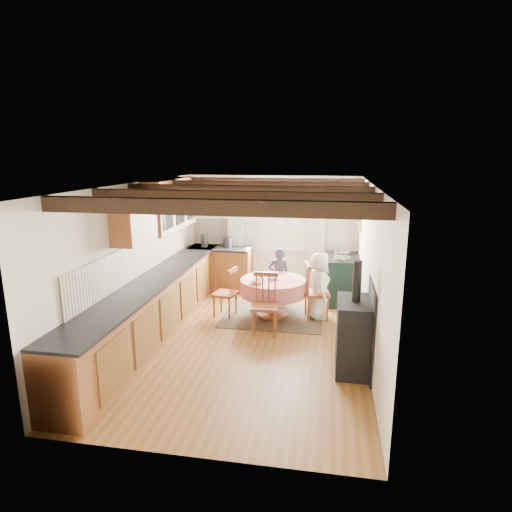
% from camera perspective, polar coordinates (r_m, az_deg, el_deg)
% --- Properties ---
extents(floor, '(3.60, 5.50, 0.00)m').
position_cam_1_polar(floor, '(6.87, -1.16, -10.92)').
color(floor, brown).
rests_on(floor, ground).
extents(ceiling, '(3.60, 5.50, 0.00)m').
position_cam_1_polar(ceiling, '(6.27, -1.26, 9.48)').
color(ceiling, white).
rests_on(ceiling, ground).
extents(wall_back, '(3.60, 0.00, 2.40)m').
position_cam_1_polar(wall_back, '(9.12, 2.09, 3.10)').
color(wall_back, silver).
rests_on(wall_back, ground).
extents(wall_front, '(3.60, 0.00, 2.40)m').
position_cam_1_polar(wall_front, '(3.95, -8.98, -11.10)').
color(wall_front, silver).
rests_on(wall_front, ground).
extents(wall_left, '(0.00, 5.50, 2.40)m').
position_cam_1_polar(wall_left, '(7.03, -15.77, -0.51)').
color(wall_left, silver).
rests_on(wall_left, ground).
extents(wall_right, '(0.00, 5.50, 2.40)m').
position_cam_1_polar(wall_right, '(6.38, 14.87, -1.84)').
color(wall_right, silver).
rests_on(wall_right, ground).
extents(beam_a, '(3.60, 0.16, 0.16)m').
position_cam_1_polar(beam_a, '(4.34, -6.35, 6.48)').
color(beam_a, black).
rests_on(beam_a, ceiling).
extents(beam_b, '(3.60, 0.16, 0.16)m').
position_cam_1_polar(beam_b, '(5.31, -3.35, 7.78)').
color(beam_b, black).
rests_on(beam_b, ceiling).
extents(beam_c, '(3.60, 0.16, 0.16)m').
position_cam_1_polar(beam_c, '(6.28, -1.26, 8.66)').
color(beam_c, black).
rests_on(beam_c, ceiling).
extents(beam_d, '(3.60, 0.16, 0.16)m').
position_cam_1_polar(beam_d, '(7.26, 0.27, 9.30)').
color(beam_d, black).
rests_on(beam_d, ceiling).
extents(beam_e, '(3.60, 0.16, 0.16)m').
position_cam_1_polar(beam_e, '(8.25, 1.44, 9.79)').
color(beam_e, black).
rests_on(beam_e, ceiling).
extents(splash_left, '(0.02, 4.50, 0.55)m').
position_cam_1_polar(splash_left, '(7.28, -14.63, 0.04)').
color(splash_left, beige).
rests_on(splash_left, wall_left).
extents(splash_back, '(1.40, 0.02, 0.55)m').
position_cam_1_polar(splash_back, '(9.29, -4.06, 3.26)').
color(splash_back, beige).
rests_on(splash_back, wall_back).
extents(base_cabinet_left, '(0.60, 5.30, 0.88)m').
position_cam_1_polar(base_cabinet_left, '(7.12, -13.19, -6.56)').
color(base_cabinet_left, brown).
rests_on(base_cabinet_left, floor).
extents(base_cabinet_back, '(1.30, 0.60, 0.88)m').
position_cam_1_polar(base_cabinet_back, '(9.20, -4.70, -1.70)').
color(base_cabinet_back, brown).
rests_on(base_cabinet_back, floor).
extents(worktop_left, '(0.64, 5.30, 0.04)m').
position_cam_1_polar(worktop_left, '(6.97, -13.24, -3.02)').
color(worktop_left, black).
rests_on(worktop_left, base_cabinet_left).
extents(worktop_back, '(1.30, 0.64, 0.04)m').
position_cam_1_polar(worktop_back, '(9.07, -4.79, 1.07)').
color(worktop_back, black).
rests_on(worktop_back, base_cabinet_back).
extents(wall_cabinet_glass, '(0.34, 1.80, 0.90)m').
position_cam_1_polar(wall_cabinet_glass, '(7.92, -11.28, 6.77)').
color(wall_cabinet_glass, brown).
rests_on(wall_cabinet_glass, wall_left).
extents(wall_cabinet_solid, '(0.34, 0.90, 0.70)m').
position_cam_1_polar(wall_cabinet_solid, '(6.56, -15.93, 4.75)').
color(wall_cabinet_solid, brown).
rests_on(wall_cabinet_solid, wall_left).
extents(window_frame, '(1.34, 0.03, 1.54)m').
position_cam_1_polar(window_frame, '(9.03, 2.73, 5.56)').
color(window_frame, white).
rests_on(window_frame, wall_back).
extents(window_pane, '(1.20, 0.01, 1.40)m').
position_cam_1_polar(window_pane, '(9.03, 2.74, 5.56)').
color(window_pane, white).
rests_on(window_pane, wall_back).
extents(curtain_left, '(0.35, 0.10, 2.10)m').
position_cam_1_polar(curtain_left, '(9.17, -2.65, 2.52)').
color(curtain_left, '#B6D9A1').
rests_on(curtain_left, wall_back).
extents(curtain_right, '(0.35, 0.10, 2.10)m').
position_cam_1_polar(curtain_right, '(8.96, 8.03, 2.15)').
color(curtain_right, '#B6D9A1').
rests_on(curtain_right, wall_back).
extents(curtain_rod, '(2.00, 0.03, 0.03)m').
position_cam_1_polar(curtain_rod, '(8.88, 2.71, 9.32)').
color(curtain_rod, black).
rests_on(curtain_rod, wall_back).
extents(wall_picture, '(0.04, 0.50, 0.60)m').
position_cam_1_polar(wall_picture, '(8.54, 13.61, 5.43)').
color(wall_picture, gold).
rests_on(wall_picture, wall_right).
extents(wall_plate, '(0.30, 0.02, 0.30)m').
position_cam_1_polar(wall_plate, '(8.94, 8.82, 5.98)').
color(wall_plate, silver).
rests_on(wall_plate, wall_back).
extents(rug, '(1.77, 1.37, 0.01)m').
position_cam_1_polar(rug, '(7.74, 2.23, -7.99)').
color(rug, brown).
rests_on(rug, floor).
extents(dining_table, '(1.14, 1.14, 0.69)m').
position_cam_1_polar(dining_table, '(7.63, 2.25, -5.62)').
color(dining_table, '#CA6F69').
rests_on(dining_table, floor).
extents(chair_near, '(0.44, 0.46, 0.99)m').
position_cam_1_polar(chair_near, '(6.88, 1.14, -6.44)').
color(chair_near, '#9D4C24').
rests_on(chair_near, floor).
extents(chair_left, '(0.46, 0.44, 0.89)m').
position_cam_1_polar(chair_left, '(7.65, -4.16, -4.77)').
color(chair_left, '#9D4C24').
rests_on(chair_left, floor).
extents(chair_right, '(0.52, 0.51, 1.00)m').
position_cam_1_polar(chair_right, '(7.57, 8.10, -4.63)').
color(chair_right, '#9D4C24').
rests_on(chair_right, floor).
extents(aga_range, '(0.65, 1.00, 0.92)m').
position_cam_1_polar(aga_range, '(8.53, 11.25, -2.97)').
color(aga_range, black).
rests_on(aga_range, floor).
extents(cast_iron_stove, '(0.45, 0.76, 1.51)m').
position_cam_1_polar(cast_iron_stove, '(5.81, 13.02, -7.86)').
color(cast_iron_stove, black).
rests_on(cast_iron_stove, floor).
extents(child_far, '(0.43, 0.30, 1.11)m').
position_cam_1_polar(child_far, '(8.20, 3.05, -2.71)').
color(child_far, '#2C313E').
rests_on(child_far, floor).
extents(child_right, '(0.49, 0.65, 1.19)m').
position_cam_1_polar(child_right, '(7.56, 8.37, -3.93)').
color(child_right, white).
rests_on(child_right, floor).
extents(bowl_a, '(0.28, 0.28, 0.05)m').
position_cam_1_polar(bowl_a, '(7.54, 2.31, -2.90)').
color(bowl_a, silver).
rests_on(bowl_a, dining_table).
extents(bowl_b, '(0.30, 0.30, 0.07)m').
position_cam_1_polar(bowl_b, '(7.29, 0.08, -3.41)').
color(bowl_b, silver).
rests_on(bowl_b, dining_table).
extents(cup, '(0.14, 0.14, 0.09)m').
position_cam_1_polar(cup, '(7.61, 0.68, -2.58)').
color(cup, silver).
rests_on(cup, dining_table).
extents(canister_tall, '(0.15, 0.15, 0.26)m').
position_cam_1_polar(canister_tall, '(9.10, -6.89, 2.04)').
color(canister_tall, '#262628').
rests_on(canister_tall, worktop_back).
extents(canister_wide, '(0.19, 0.19, 0.21)m').
position_cam_1_polar(canister_wide, '(9.05, -3.79, 1.87)').
color(canister_wide, '#262628').
rests_on(canister_wide, worktop_back).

